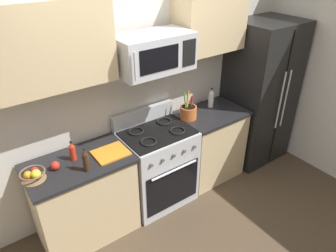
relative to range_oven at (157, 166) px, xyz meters
name	(u,v)px	position (x,y,z in m)	size (l,w,h in m)	color
ground_plane	(192,231)	(0.00, -0.64, -0.47)	(16.00, 16.00, 0.00)	#473828
wall_back	(137,88)	(0.00, 0.36, 0.83)	(8.00, 0.10, 2.60)	beige
counter_left	(84,199)	(-0.88, 0.00, -0.02)	(0.98, 0.59, 0.91)	tan
range_oven	(157,166)	(0.00, 0.00, 0.00)	(0.76, 0.63, 1.09)	#B2B5BA
counter_right	(209,144)	(0.79, 0.00, -0.02)	(0.80, 0.59, 0.91)	tan
refrigerator	(259,94)	(1.62, -0.02, 0.47)	(0.81, 0.70, 1.88)	black
wall_right	(333,73)	(2.13, -0.64, 0.83)	(0.10, 8.00, 2.60)	beige
microwave	(153,53)	(0.00, 0.03, 1.30)	(0.74, 0.44, 0.35)	#B2B5BA
upper_cabinets_left	(51,45)	(-0.88, 0.14, 1.49)	(0.97, 0.34, 0.70)	tan
upper_cabinets_right	(210,18)	(0.80, 0.14, 1.49)	(0.79, 0.34, 0.70)	tan
utensil_crock	(188,112)	(0.48, 0.06, 0.52)	(0.19, 0.19, 0.34)	#D1662D
fruit_basket	(33,175)	(-1.27, -0.01, 0.48)	(0.22, 0.22, 0.11)	brown
apple_loose	(55,166)	(-1.08, 0.01, 0.48)	(0.08, 0.08, 0.08)	red
cutting_board	(111,153)	(-0.57, -0.06, 0.44)	(0.32, 0.27, 0.02)	orange
bottle_vinegar	(211,98)	(0.88, 0.12, 0.55)	(0.07, 0.07, 0.24)	silver
bottle_soy	(86,160)	(-0.86, -0.16, 0.54)	(0.05, 0.05, 0.24)	#382314
bottle_hot_sauce	(72,151)	(-0.89, 0.06, 0.53)	(0.06, 0.06, 0.20)	red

